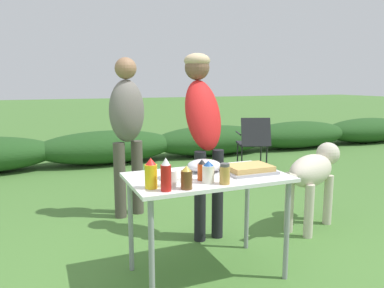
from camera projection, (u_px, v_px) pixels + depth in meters
name	position (u px, v px, depth m)	size (l,w,h in m)	color
ground_plane	(207.00, 274.00, 2.73)	(60.00, 60.00, 0.00)	#477533
shrub_hedge	(107.00, 147.00, 6.42)	(14.40, 0.90, 0.56)	#234C1E
folding_table	(207.00, 186.00, 2.62)	(1.10, 0.64, 0.74)	white
food_tray	(249.00, 169.00, 2.68)	(0.35, 0.26, 0.06)	#9E9EA3
plate_stack	(176.00, 176.00, 2.54)	(0.23, 0.23, 0.03)	white
mixing_bowl	(204.00, 166.00, 2.72)	(0.25, 0.25, 0.09)	silver
paper_cup_stack	(170.00, 178.00, 2.33)	(0.08, 0.08, 0.10)	white
hot_sauce_bottle	(202.00, 170.00, 2.48)	(0.06, 0.06, 0.14)	#CC4214
ketchup_bottle	(166.00, 175.00, 2.23)	(0.06, 0.06, 0.20)	red
mayo_bottle	(208.00, 172.00, 2.41)	(0.08, 0.08, 0.15)	silver
mustard_bottle	(151.00, 174.00, 2.28)	(0.08, 0.08, 0.19)	yellow
spice_jar	(225.00, 174.00, 2.38)	(0.07, 0.07, 0.13)	#B2893D
beer_bottle	(186.00, 178.00, 2.27)	(0.07, 0.07, 0.15)	brown
standing_person_in_olive_jacket	(203.00, 120.00, 3.29)	(0.34, 0.47, 1.64)	black
standing_person_with_beanie	(127.00, 123.00, 3.79)	(0.43, 0.36, 1.63)	#4C473D
dog	(314.00, 173.00, 3.56)	(0.99, 0.59, 0.78)	beige
camp_chair_green_behind_table	(254.00, 140.00, 6.01)	(0.64, 0.71, 0.83)	#232328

